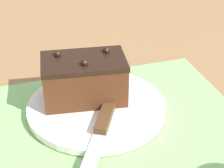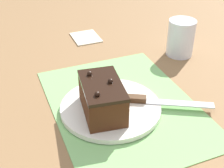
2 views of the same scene
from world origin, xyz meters
TOP-DOWN VIEW (x-y plane):
  - ground_plane at (0.00, 0.00)m, footprint 3.00×3.00m
  - placemat_woven at (0.00, 0.00)m, footprint 0.46×0.34m
  - cake_plate at (-0.01, 0.04)m, footprint 0.24×0.24m
  - chocolate_cake at (-0.02, 0.06)m, footprint 0.15×0.11m
  - serving_knife at (-0.03, -0.05)m, footprint 0.13×0.22m

SIDE VIEW (x-z plane):
  - ground_plane at x=0.00m, z-range 0.00..0.00m
  - placemat_woven at x=0.00m, z-range 0.00..0.00m
  - cake_plate at x=-0.01m, z-range 0.00..0.02m
  - serving_knife at x=-0.03m, z-range 0.01..0.03m
  - chocolate_cake at x=-0.02m, z-range 0.01..0.10m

